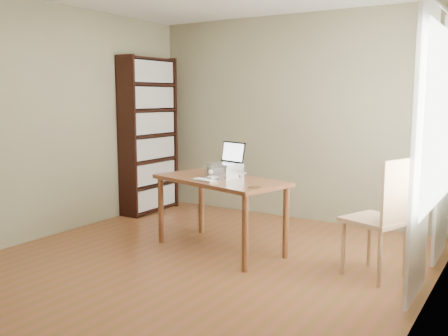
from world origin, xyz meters
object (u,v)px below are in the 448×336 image
at_px(desk, 220,188).
at_px(cat, 226,170).
at_px(laptop, 227,158).
at_px(chair, 386,213).
at_px(keyboard, 205,180).
at_px(bookshelf, 149,135).

xyz_separation_m(desk, cat, (0.00, 0.11, 0.17)).
xyz_separation_m(laptop, cat, (0.00, -0.03, -0.12)).
bearing_deg(chair, cat, -160.48).
bearing_deg(keyboard, laptop, 91.90).
bearing_deg(desk, chair, 17.33).
bearing_deg(bookshelf, chair, -14.92).
height_order(desk, cat, cat).
xyz_separation_m(bookshelf, keyboard, (1.73, -1.21, -0.29)).
bearing_deg(bookshelf, desk, -29.11).
bearing_deg(bookshelf, cat, -26.27).
bearing_deg(desk, laptop, 104.61).
distance_m(bookshelf, desk, 2.07).
height_order(bookshelf, chair, bookshelf).
bearing_deg(bookshelf, laptop, -25.65).
relative_size(desk, chair, 1.43).
bearing_deg(laptop, chair, 12.58).
bearing_deg(chair, desk, -156.61).
bearing_deg(desk, keyboard, -86.54).
height_order(bookshelf, cat, bookshelf).
bearing_deg(cat, desk, -76.24).
relative_size(bookshelf, laptop, 5.79).
xyz_separation_m(keyboard, chair, (1.68, 0.30, -0.18)).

